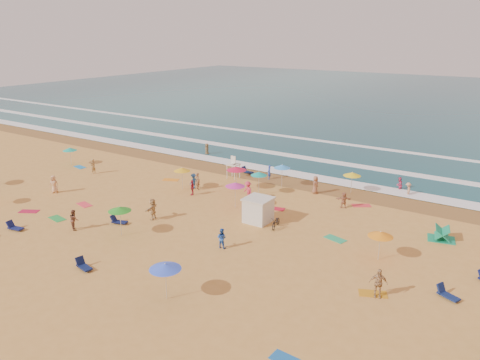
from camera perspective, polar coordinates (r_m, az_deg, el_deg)
The scene contains 12 objects.
ground at distance 41.42m, azimuth -3.95°, elevation -4.21°, with size 220.00×220.00×0.00m, color gold.
ocean at distance 117.85m, azimuth 21.86°, elevation 8.90°, with size 220.00×140.00×0.18m, color #0C4756.
wet_sand at distance 51.31m, azimuth 4.50°, elevation 0.15°, with size 220.00×220.00×0.00m, color olive.
surf_foam at distance 58.87m, azimuth 8.68°, elevation 2.39°, with size 200.00×18.70×0.05m.
cabana at distance 39.50m, azimuth 2.23°, elevation -3.73°, with size 2.00×2.00×2.00m, color silver.
cabana_roof at distance 39.13m, azimuth 2.25°, elevation -2.29°, with size 2.20×2.20×0.12m, color silver.
bicycle at distance 38.58m, azimuth 4.42°, elevation -5.14°, with size 0.64×1.83×0.96m, color black.
lifeguard_stand at distance 51.18m, azimuth -0.82°, elevation 1.38°, with size 1.20×1.20×2.10m, color white, non-canonical shape.
beach_umbrellas at distance 39.43m, azimuth -3.15°, elevation -2.12°, with size 54.76×30.80×0.73m.
loungers at distance 35.39m, azimuth -2.41°, elevation -7.85°, with size 38.69×26.91×0.34m.
towels at distance 40.94m, azimuth -6.11°, elevation -4.52°, with size 40.12×24.08×0.03m.
beachgoers at distance 44.07m, azimuth -0.94°, elevation -1.68°, with size 35.92×26.28×2.12m.
Camera 1 is at (23.47, -30.46, 15.39)m, focal length 35.00 mm.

